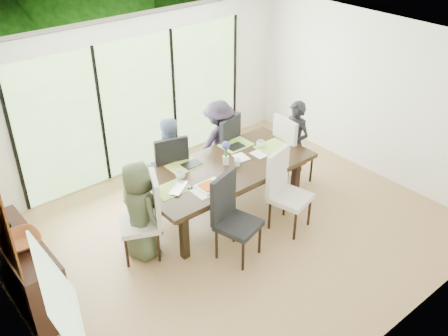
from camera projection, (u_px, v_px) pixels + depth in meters
floor at (235, 233)px, 7.30m from camera, size 6.00×5.00×0.01m
ceiling at (237, 53)px, 5.90m from camera, size 6.00×5.00×0.01m
wall_back at (137, 96)px, 8.25m from camera, size 6.00×0.02×2.70m
wall_front at (402, 248)px, 4.95m from camera, size 6.00×0.02×2.70m
wall_left at (8, 248)px, 4.95m from camera, size 0.02×5.00×2.70m
wall_right at (373, 96)px, 8.25m from camera, size 0.02×5.00×2.70m
glass_doors at (139, 105)px, 8.31m from camera, size 4.20×0.02×2.30m
blinds_header at (132, 27)px, 7.63m from camera, size 4.40×0.06×0.28m
mullion_a at (13, 143)px, 7.15m from camera, size 0.05×0.04×2.30m
mullion_b at (101, 117)px, 7.92m from camera, size 0.05×0.04×2.30m
mullion_c at (174, 95)px, 8.68m from camera, size 0.05×0.04×2.30m
mullion_d at (235, 76)px, 9.45m from camera, size 0.05×0.04×2.30m
side_window at (60, 305)px, 4.11m from camera, size 0.02×0.90×1.00m
deck at (119, 150)px, 9.56m from camera, size 6.00×1.80×0.10m
rail_top at (95, 108)px, 9.78m from camera, size 6.00×0.08×0.06m
foliage_mid at (69, 24)px, 10.41m from camera, size 4.00×4.00×4.00m
foliage_right at (164, 42)px, 11.15m from camera, size 2.80×2.80×2.80m
foliage_far at (11, 34)px, 10.41m from camera, size 3.60×3.60×3.60m
table_top at (225, 168)px, 7.32m from camera, size 2.68×1.23×0.07m
table_apron at (225, 174)px, 7.37m from camera, size 2.45×1.00×0.11m
table_leg_fl at (184, 235)px, 6.66m from camera, size 0.10×0.10×0.77m
table_leg_fr at (295, 179)px, 7.85m from camera, size 0.10×0.10×0.77m
table_leg_bl at (149, 206)px, 7.23m from camera, size 0.10×0.10×0.77m
table_leg_br at (258, 158)px, 8.41m from camera, size 0.10×0.10×0.77m
chair_left_end at (139, 218)px, 6.60m from camera, size 0.68×0.68×1.23m
chair_right_end at (295, 148)px, 8.24m from camera, size 0.56×0.56×1.23m
chair_far_left at (168, 167)px, 7.73m from camera, size 0.64×0.64×1.23m
chair_far_right at (218, 147)px, 8.28m from camera, size 0.63×0.63×1.23m
chair_near_left at (239, 219)px, 6.57m from camera, size 0.63×0.63×1.23m
chair_near_right at (291, 192)px, 7.12m from camera, size 0.62×0.62×1.23m
person_left_end at (139, 211)px, 6.55m from camera, size 0.49×0.71×1.44m
person_right_end at (295, 143)px, 8.18m from camera, size 0.45×0.69×1.44m
person_far_left at (168, 161)px, 7.66m from camera, size 0.67×0.42×1.44m
person_far_right at (219, 142)px, 8.21m from camera, size 0.69×0.45×1.44m
placemat_left at (172, 189)px, 6.78m from camera, size 0.49×0.36×0.01m
placemat_right at (272, 146)px, 7.82m from camera, size 0.49×0.36×0.01m
placemat_far_l at (185, 166)px, 7.32m from camera, size 0.49×0.36×0.01m
placemat_far_r at (236, 145)px, 7.87m from camera, size 0.49×0.36×0.01m
placemat_paper at (209, 188)px, 6.80m from camera, size 0.49×0.36×0.01m
tablet_far_l at (192, 164)px, 7.34m from camera, size 0.29×0.20×0.01m
tablet_far_r at (236, 146)px, 7.80m from camera, size 0.27×0.19×0.01m
papers at (262, 153)px, 7.65m from camera, size 0.33×0.25×0.00m
platter_base at (209, 187)px, 6.79m from camera, size 0.29×0.29×0.03m
platter_snacks at (209, 186)px, 6.78m from camera, size 0.22×0.22×0.02m
vase at (226, 160)px, 7.33m from camera, size 0.09×0.09×0.13m
hyacinth_stems at (226, 152)px, 7.26m from camera, size 0.04×0.04×0.18m
hyacinth_blooms at (226, 145)px, 7.20m from camera, size 0.12×0.12×0.12m
laptop at (182, 189)px, 6.76m from camera, size 0.44×0.40×0.03m
cup_a at (180, 175)px, 6.99m from camera, size 0.15×0.15×0.11m
cup_b at (238, 163)px, 7.29m from camera, size 0.15×0.15×0.10m
cup_c at (261, 144)px, 7.78m from camera, size 0.20×0.20×0.11m
book at (236, 159)px, 7.47m from camera, size 0.22×0.27×0.02m
sideboard at (26, 270)px, 6.00m from camera, size 0.44×1.57×0.88m
bowl at (20, 242)px, 5.68m from camera, size 0.47×0.47×0.11m
candlestick_base at (7, 225)px, 5.99m from camera, size 0.10×0.10×0.04m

